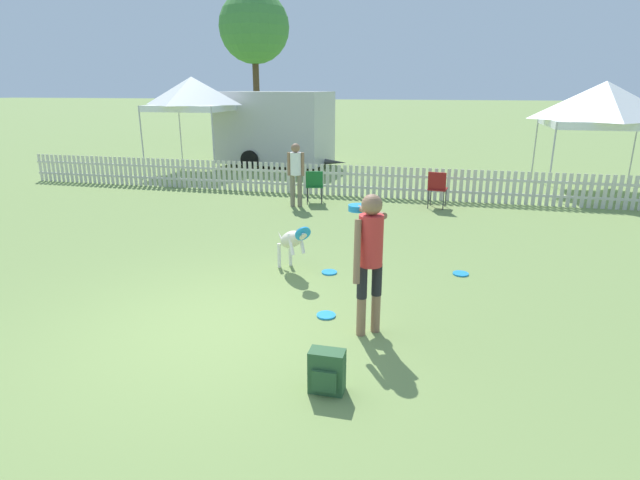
# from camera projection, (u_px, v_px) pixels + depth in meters

# --- Properties ---
(ground_plane) EXTENTS (240.00, 240.00, 0.00)m
(ground_plane) POSITION_uv_depth(u_px,v_px,m) (218.00, 329.00, 6.02)
(ground_plane) COLOR olive
(handler_person) EXTENTS (0.59, 1.10, 1.68)m
(handler_person) POSITION_uv_depth(u_px,v_px,m) (369.00, 247.00, 5.67)
(handler_person) COLOR #8C664C
(handler_person) RESTS_ON ground_plane
(leaping_dog) EXTENTS (0.81, 0.93, 0.86)m
(leaping_dog) POSITION_uv_depth(u_px,v_px,m) (292.00, 240.00, 7.72)
(leaping_dog) COLOR beige
(leaping_dog) RESTS_ON ground_plane
(frisbee_near_handler) EXTENTS (0.24, 0.24, 0.02)m
(frisbee_near_handler) POSITION_uv_depth(u_px,v_px,m) (329.00, 272.00, 7.84)
(frisbee_near_handler) COLOR #1E8CD8
(frisbee_near_handler) RESTS_ON ground_plane
(frisbee_near_dog) EXTENTS (0.24, 0.24, 0.02)m
(frisbee_near_dog) POSITION_uv_depth(u_px,v_px,m) (326.00, 315.00, 6.36)
(frisbee_near_dog) COLOR #1E8CD8
(frisbee_near_dog) RESTS_ON ground_plane
(frisbee_midfield) EXTENTS (0.24, 0.24, 0.02)m
(frisbee_midfield) POSITION_uv_depth(u_px,v_px,m) (461.00, 274.00, 7.78)
(frisbee_midfield) COLOR #1E8CD8
(frisbee_midfield) RESTS_ON ground_plane
(backpack_on_grass) EXTENTS (0.34, 0.23, 0.43)m
(backpack_on_grass) POSITION_uv_depth(u_px,v_px,m) (327.00, 372.00, 4.73)
(backpack_on_grass) COLOR #2D5633
(backpack_on_grass) RESTS_ON ground_plane
(picket_fence) EXTENTS (19.45, 0.04, 0.83)m
(picket_fence) POSITION_uv_depth(u_px,v_px,m) (345.00, 181.00, 13.31)
(picket_fence) COLOR beige
(picket_fence) RESTS_ON ground_plane
(folding_chair_blue_left) EXTENTS (0.51, 0.52, 0.83)m
(folding_chair_blue_left) POSITION_uv_depth(u_px,v_px,m) (314.00, 184.00, 12.43)
(folding_chair_blue_left) COLOR #333338
(folding_chair_blue_left) RESTS_ON ground_plane
(folding_chair_center) EXTENTS (0.48, 0.50, 0.89)m
(folding_chair_center) POSITION_uv_depth(u_px,v_px,m) (437.00, 186.00, 11.89)
(folding_chair_center) COLOR #333338
(folding_chair_center) RESTS_ON ground_plane
(canopy_tent_main) EXTENTS (2.76, 2.76, 2.96)m
(canopy_tent_main) POSITION_uv_depth(u_px,v_px,m) (604.00, 104.00, 13.32)
(canopy_tent_main) COLOR #B2B2B2
(canopy_tent_main) RESTS_ON ground_plane
(canopy_tent_secondary) EXTENTS (2.57, 2.57, 3.14)m
(canopy_tent_secondary) POSITION_uv_depth(u_px,v_px,m) (192.00, 94.00, 16.71)
(canopy_tent_secondary) COLOR #B2B2B2
(canopy_tent_secondary) RESTS_ON ground_plane
(spectator_standing) EXTENTS (0.41, 0.27, 1.53)m
(spectator_standing) POSITION_uv_depth(u_px,v_px,m) (296.00, 169.00, 11.97)
(spectator_standing) COLOR #7A705B
(spectator_standing) RESTS_ON ground_plane
(equipment_trailer) EXTENTS (4.78, 2.62, 2.66)m
(equipment_trailer) POSITION_uv_depth(u_px,v_px,m) (275.00, 128.00, 18.15)
(equipment_trailer) COLOR #B7B7B7
(equipment_trailer) RESTS_ON ground_plane
(tree_left_grove) EXTENTS (3.83, 3.83, 7.85)m
(tree_left_grove) POSITION_uv_depth(u_px,v_px,m) (254.00, 28.00, 27.12)
(tree_left_grove) COLOR #4C3823
(tree_left_grove) RESTS_ON ground_plane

